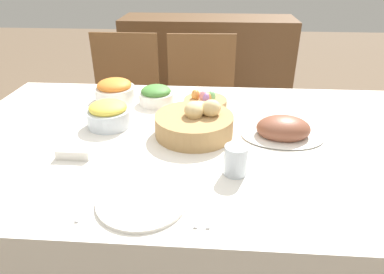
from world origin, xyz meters
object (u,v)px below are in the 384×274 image
Objects in this scene: carrot_bowl at (115,90)px; butter_dish at (75,151)px; chair_far_center at (201,106)px; ham_platter at (283,130)px; pineapple_bowl at (109,114)px; dinner_plate at (142,200)px; sideboard at (207,72)px; spoon at (209,204)px; fork at (88,199)px; egg_basket at (205,102)px; bread_basket at (195,122)px; green_salad_bowl at (156,95)px; drinking_cup at (236,160)px; knife at (197,204)px; chair_far_left at (124,104)px.

butter_dish is (0.00, -0.49, -0.03)m from carrot_bowl.
butter_dish is (-0.36, -1.04, 0.27)m from chair_far_center.
ham_platter is 1.76× the size of pineapple_bowl.
butter_dish reaches higher than dinner_plate.
sideboard is 1.80m from ham_platter.
sideboard reaches higher than pineapple_bowl.
spoon is at bearing -88.36° from sideboard.
fork is (-0.58, -0.40, -0.03)m from ham_platter.
carrot_bowl is at bearing 172.18° from egg_basket.
sideboard is 4.88× the size of bread_basket.
green_salad_bowl is 0.73m from spoon.
drinking_cup is (-0.18, -0.25, 0.02)m from ham_platter.
butter_dish is (-0.19, -0.46, -0.02)m from green_salad_bowl.
spoon is (0.03, 0.00, 0.00)m from knife.
fork is 0.29m from knife.
green_salad_bowl is at bearing 84.08° from fork.
butter_dish is at bearing 140.14° from dinner_plate.
spoon is (-0.25, -0.40, -0.03)m from ham_platter.
drinking_cup is at bearing -77.91° from egg_basket.
spoon is at bearing -122.47° from ham_platter.
chair_far_left is 4.98× the size of egg_basket.
chair_far_center is 4.98× the size of egg_basket.
carrot_bowl is (-0.05, 0.26, -0.00)m from pineapple_bowl.
chair_far_left is at bearing 96.81° from butter_dish.
chair_far_center is at bearing 0.36° from chair_far_left.
drinking_cup is at bearing -47.29° from carrot_bowl.
chair_far_center is 0.67m from green_salad_bowl.
chair_far_center is 1.14m from butter_dish.
bread_basket is 0.28m from drinking_cup.
ham_platter is 0.58m from green_salad_bowl.
fork is (0.07, -0.45, -0.05)m from pineapple_bowl.
ham_platter is (0.32, -0.00, -0.02)m from bread_basket.
bread_basket is at bearing 118.89° from drinking_cup.
green_salad_bowl reaches higher than ham_platter.
chair_far_left is 5.06× the size of knife.
chair_far_left is 1.00× the size of chair_far_center.
pineapple_bowl is at bearing -79.57° from carrot_bowl.
knife is (0.36, -0.45, -0.05)m from pineapple_bowl.
carrot_bowl is at bearing 120.27° from knife.
chair_far_left is at bearing 131.33° from egg_basket.
chair_far_center reaches higher than dinner_plate.
fork is (0.24, -1.26, 0.25)m from chair_far_left.
ham_platter is at bearing -24.15° from carrot_bowl.
sideboard is 4.70× the size of ham_platter.
pineapple_bowl is 0.58m from knife.
pineapple_bowl is (0.17, -0.81, 0.30)m from chair_far_left.
dinner_plate is 0.15m from fork.
drinking_cup is 0.52m from butter_dish.
ham_platter is at bearing -79.73° from sideboard.
ham_platter is (0.32, -1.74, 0.33)m from sideboard.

